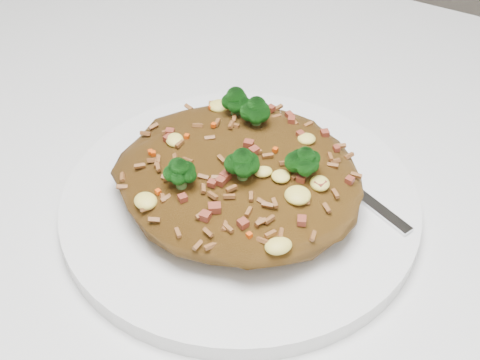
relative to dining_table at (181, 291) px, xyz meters
The scene contains 4 objects.
dining_table is the anchor object (origin of this frame).
plate 0.11m from the dining_table, 33.70° to the left, with size 0.26×0.26×0.01m, color white.
fried_rice 0.14m from the dining_table, 33.90° to the left, with size 0.18×0.16×0.06m.
fork 0.16m from the dining_table, 41.14° to the left, with size 0.15×0.08×0.00m.
Camera 1 is at (0.21, -0.27, 1.09)m, focal length 50.00 mm.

